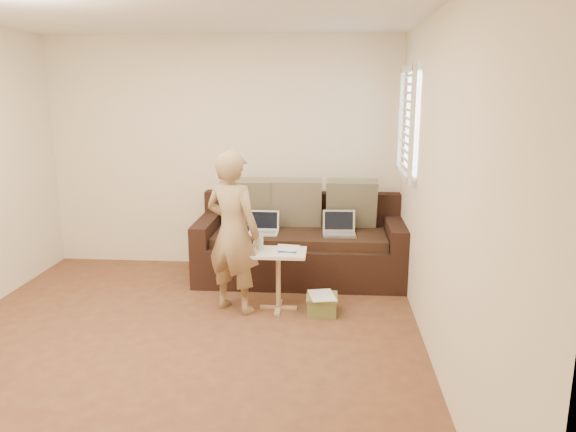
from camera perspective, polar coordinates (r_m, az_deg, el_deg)
The scene contains 17 objects.
floor at distance 4.57m, azimuth -11.73°, elevation -13.44°, with size 4.50×4.50×0.00m, color #572F20.
ceiling at distance 4.14m, azimuth -13.51°, elevation 20.77°, with size 4.50×4.50×0.00m, color white.
wall_back at distance 6.33m, azimuth -6.69°, elevation 6.47°, with size 4.00×4.00×0.00m, color beige.
wall_right at distance 4.06m, azimuth 15.57°, elevation 2.37°, with size 4.50×4.50×0.00m, color beige.
window_blinds at distance 5.48m, azimuth 12.33°, elevation 9.44°, with size 0.12×0.88×1.08m, color white, non-canonical shape.
sofa at distance 5.92m, azimuth 1.24°, elevation -2.54°, with size 2.20×0.95×0.85m, color black, non-canonical shape.
pillow_left at distance 6.10m, azimuth -4.27°, elevation 1.42°, with size 0.55×0.14×0.55m, color #615B47, non-canonical shape.
pillow_mid at distance 6.05m, azimuth 0.90°, elevation 1.35°, with size 0.55×0.14×0.55m, color #636147, non-canonical shape.
pillow_right at distance 6.05m, azimuth 6.59°, elevation 1.27°, with size 0.55×0.14×0.55m, color #615B47, non-canonical shape.
laptop_silver at distance 5.78m, azimuth 5.35°, elevation -2.01°, with size 0.34×0.25×0.23m, color #B7BABC, non-canonical shape.
laptop_white at distance 5.83m, azimuth -2.60°, elevation -1.84°, with size 0.32×0.23×0.23m, color white, non-canonical shape.
person at distance 5.01m, azimuth -5.74°, elevation -1.68°, with size 0.55×0.37×1.50m, color #978252.
side_table at distance 5.15m, azimuth -1.01°, elevation -6.66°, with size 0.51×0.36×0.56m, color silver, non-canonical shape.
drinking_glass at distance 5.11m, azimuth -2.97°, elevation -2.82°, with size 0.07×0.07×0.12m, color silver, non-canonical shape.
scissors at distance 5.00m, azimuth -0.12°, elevation -3.77°, with size 0.18×0.10×0.02m, color silver, non-canonical shape.
paper_on_table at distance 5.12m, azimuth -0.23°, elevation -3.45°, with size 0.21×0.30×0.00m, color white, non-canonical shape.
striped_box at distance 5.12m, azimuth 3.53°, elevation -9.12°, with size 0.28×0.28×0.18m, color #B7711B, non-canonical shape.
Camera 1 is at (1.21, -3.92, 2.03)m, focal length 34.29 mm.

